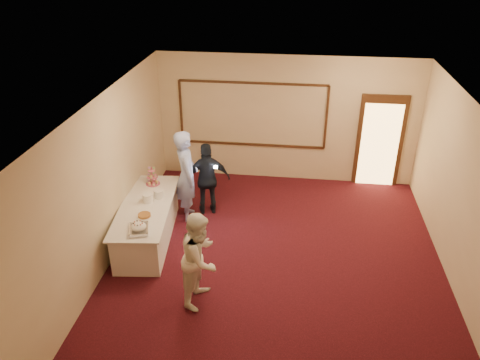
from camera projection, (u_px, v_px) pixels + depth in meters
The scene contains 14 objects.
floor at pixel (276, 266), 8.47m from camera, with size 7.00×7.00×0.00m, color black.
room_walls at pixel (280, 165), 7.52m from camera, with size 6.04×7.04×3.02m.
wall_molding at pixel (252, 115), 10.85m from camera, with size 3.45×0.04×1.55m.
doorway at pixel (380, 142), 10.75m from camera, with size 1.05×0.07×2.20m.
buffet_table at pixel (147, 222), 9.03m from camera, with size 1.20×2.52×0.77m.
pavlova_tray at pixel (139, 228), 8.05m from camera, with size 0.42×0.48×0.17m.
cupcake_stand at pixel (152, 177), 9.53m from camera, with size 0.29×0.29×0.42m.
plate_stack_a at pixel (148, 198), 8.92m from camera, with size 0.21×0.21×0.17m.
plate_stack_b at pixel (159, 194), 9.07m from camera, with size 0.20×0.20×0.17m.
tart at pixel (144, 216), 8.48m from camera, with size 0.27×0.27×0.06m.
man at pixel (187, 176), 9.49m from camera, with size 0.71×0.47×1.94m, color #8B9DD9.
woman at pixel (200, 258), 7.35m from camera, with size 0.79×0.61×1.62m, color white.
guest at pixel (208, 179), 9.74m from camera, with size 0.93×0.39×1.59m, color black.
camera_flash at pixel (216, 167), 9.41m from camera, with size 0.07×0.04×0.05m, color white.
Camera 1 is at (0.21, -6.78, 5.34)m, focal length 35.00 mm.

